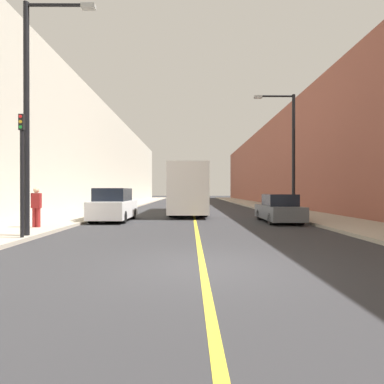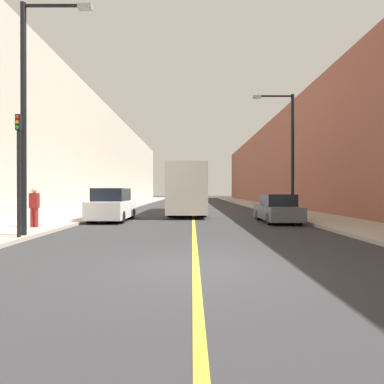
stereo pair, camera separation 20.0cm
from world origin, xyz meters
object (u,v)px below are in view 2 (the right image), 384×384
Objects in this scene: bus at (188,189)px; parked_suv_left at (113,206)px; street_lamp_left at (30,104)px; street_lamp_right at (290,147)px; car_right_near at (278,210)px; pedestrian at (35,207)px; traffic_light at (20,171)px.

bus is 7.55m from parked_suv_left.
street_lamp_left reaches higher than street_lamp_right.
bus is at bearing 142.69° from street_lamp_right.
pedestrian is (-11.75, -3.37, 0.35)m from car_right_near.
street_lamp_left is 4.67m from pedestrian.
car_right_near is 12.83m from street_lamp_left.
pedestrian is (-6.67, -10.29, -0.83)m from bus.
street_lamp_left reaches higher than pedestrian.
bus reaches higher than parked_suv_left.
bus is at bearing 126.30° from car_right_near.
car_right_near is at bearing -53.70° from bus.
street_lamp_left is (-10.65, -5.80, 4.19)m from car_right_near.
bus is at bearing 66.34° from street_lamp_left.
bus is 8.67m from car_right_near.
street_lamp_left is (-1.26, -6.60, 4.01)m from parked_suv_left.
car_right_near is at bearing 28.55° from street_lamp_left.
street_lamp_right is (11.96, 7.85, -0.40)m from street_lamp_left.
street_lamp_left is at bearing -113.66° from bus.
bus is 1.37× the size of street_lamp_left.
street_lamp_right is at bearing 34.61° from traffic_light.
bus is 2.72× the size of traffic_light.
street_lamp_right is 4.35× the size of pedestrian.
parked_suv_left and pedestrian have the same top height.
parked_suv_left is at bearing -125.18° from bus.
bus reaches higher than pedestrian.
parked_suv_left is 7.38m from traffic_light.
street_lamp_left reaches higher than car_right_near.
traffic_light is 3.37m from pedestrian.
street_lamp_right is at bearing 33.27° from street_lamp_left.
bus is 2.61× the size of parked_suv_left.
traffic_light is at bearing -71.09° from pedestrian.
parked_suv_left is 4.80m from pedestrian.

